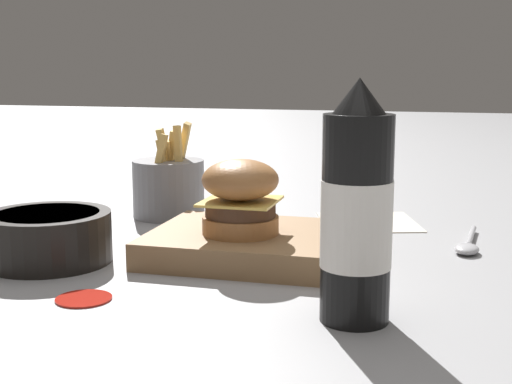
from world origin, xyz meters
The scene contains 9 objects.
ground_plane centered at (0.00, 0.00, 0.00)m, with size 6.00×6.00×0.00m, color gray.
serving_board centered at (-0.04, 0.05, 0.02)m, with size 0.26×0.20×0.03m.
burger centered at (-0.05, 0.04, 0.08)m, with size 0.09×0.09×0.09m.
ketchup_bottle centered at (0.11, -0.14, 0.10)m, with size 0.07×0.07×0.23m.
fries_basket centered at (-0.23, 0.26, 0.05)m, with size 0.11×0.11×0.15m.
side_bowl centered at (-0.27, -0.03, 0.03)m, with size 0.15×0.15×0.06m.
spoon centered at (0.22, 0.16, 0.01)m, with size 0.04×0.15×0.01m.
ketchup_puddle centered at (-0.16, -0.15, 0.00)m, with size 0.06×0.06×0.00m.
parchment_square centered at (0.08, 0.29, 0.00)m, with size 0.18×0.18×0.00m.
Camera 1 is at (0.19, -0.78, 0.24)m, focal length 50.00 mm.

